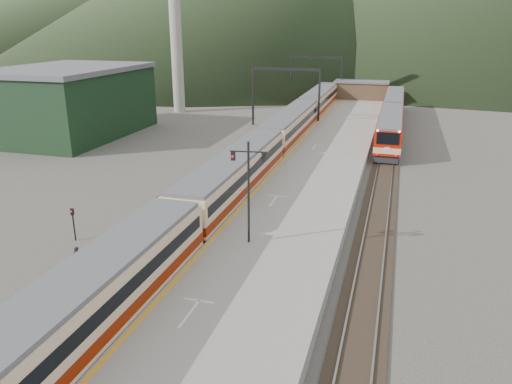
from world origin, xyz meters
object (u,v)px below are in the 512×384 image
(worker, at_px, (78,258))
(second_train, at_px, (392,116))
(signal_mast, at_px, (249,182))
(main_train, at_px, (269,145))

(worker, bearing_deg, second_train, -108.03)
(signal_mast, height_order, worker, signal_mast)
(signal_mast, xyz_separation_m, worker, (-9.12, -4.45, -4.13))
(second_train, bearing_deg, worker, -109.52)
(second_train, xyz_separation_m, worker, (-16.47, -46.47, -1.12))
(main_train, relative_size, second_train, 2.32)
(main_train, relative_size, signal_mast, 13.50)
(main_train, bearing_deg, worker, -101.22)
(second_train, bearing_deg, signal_mast, -99.93)
(main_train, distance_m, second_train, 24.31)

